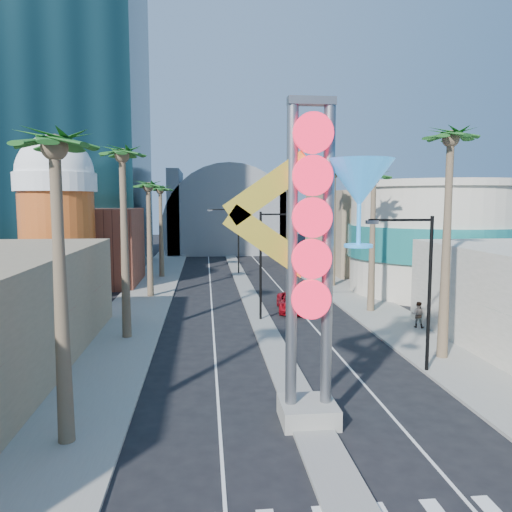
# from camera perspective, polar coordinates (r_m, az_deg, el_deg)

# --- Properties ---
(ground) EXTENTS (240.00, 240.00, 0.00)m
(ground) POSITION_cam_1_polar(r_m,az_deg,el_deg) (18.34, 8.01, -22.11)
(ground) COLOR black
(ground) RESTS_ON ground
(sidewalk_west) EXTENTS (5.00, 100.00, 0.15)m
(sidewalk_west) POSITION_cam_1_polar(r_m,az_deg,el_deg) (51.68, -11.90, -3.54)
(sidewalk_west) COLOR gray
(sidewalk_west) RESTS_ON ground
(sidewalk_east) EXTENTS (5.00, 100.00, 0.15)m
(sidewalk_east) POSITION_cam_1_polar(r_m,az_deg,el_deg) (53.12, 8.96, -3.22)
(sidewalk_east) COLOR gray
(sidewalk_east) RESTS_ON ground
(median) EXTENTS (1.60, 84.00, 0.15)m
(median) POSITION_cam_1_polar(r_m,az_deg,el_deg) (54.49, -1.57, -2.91)
(median) COLOR gray
(median) RESTS_ON ground
(hotel_tower) EXTENTS (20.00, 20.00, 50.00)m
(hotel_tower) POSITION_cam_1_polar(r_m,az_deg,el_deg) (71.90, -21.38, 18.89)
(hotel_tower) COLOR black
(hotel_tower) RESTS_ON ground
(brick_filler_west) EXTENTS (10.00, 10.00, 8.00)m
(brick_filler_west) POSITION_cam_1_polar(r_m,az_deg,el_deg) (55.19, -18.39, 1.00)
(brick_filler_west) COLOR brown
(brick_filler_west) RESTS_ON ground
(filler_east) EXTENTS (10.00, 20.00, 10.00)m
(filler_east) POSITION_cam_1_polar(r_m,az_deg,el_deg) (66.82, 11.59, 2.90)
(filler_east) COLOR #8B7659
(filler_east) RESTS_ON ground
(beer_mug) EXTENTS (7.00, 7.00, 14.50)m
(beer_mug) POSITION_cam_1_polar(r_m,az_deg,el_deg) (47.49, -21.82, 4.73)
(beer_mug) COLOR #C14919
(beer_mug) RESTS_ON ground
(turquoise_building) EXTENTS (16.60, 16.60, 10.60)m
(turquoise_building) POSITION_cam_1_polar(r_m,az_deg,el_deg) (50.79, 19.84, 1.94)
(turquoise_building) COLOR #B4AE98
(turquoise_building) RESTS_ON ground
(canopy) EXTENTS (22.00, 16.00, 22.00)m
(canopy) POSITION_cam_1_polar(r_m,az_deg,el_deg) (87.86, -3.23, 3.32)
(canopy) COLOR slate
(canopy) RESTS_ON ground
(neon_sign) EXTENTS (6.53, 2.60, 12.55)m
(neon_sign) POSITION_cam_1_polar(r_m,az_deg,el_deg) (19.28, 8.59, 2.04)
(neon_sign) COLOR gray
(neon_sign) RESTS_ON ground
(streetlight_0) EXTENTS (3.79, 0.25, 8.00)m
(streetlight_0) POSITION_cam_1_polar(r_m,az_deg,el_deg) (36.15, 1.39, 0.15)
(streetlight_0) COLOR black
(streetlight_0) RESTS_ON ground
(streetlight_1) EXTENTS (3.79, 0.25, 8.00)m
(streetlight_1) POSITION_cam_1_polar(r_m,az_deg,el_deg) (59.88, -2.54, 2.54)
(streetlight_1) COLOR black
(streetlight_1) RESTS_ON ground
(streetlight_2) EXTENTS (3.45, 0.25, 8.00)m
(streetlight_2) POSITION_cam_1_polar(r_m,az_deg,el_deg) (26.25, 18.32, -2.55)
(streetlight_2) COLOR black
(streetlight_2) RESTS_ON ground
(palm_0) EXTENTS (2.40, 2.40, 11.70)m
(palm_0) POSITION_cam_1_polar(r_m,az_deg,el_deg) (18.40, -21.98, 9.65)
(palm_0) COLOR brown
(palm_0) RESTS_ON ground
(palm_1) EXTENTS (2.40, 2.40, 12.70)m
(palm_1) POSITION_cam_1_polar(r_m,az_deg,el_deg) (32.13, -15.03, 9.81)
(palm_1) COLOR brown
(palm_1) RESTS_ON ground
(palm_2) EXTENTS (2.40, 2.40, 11.20)m
(palm_2) POSITION_cam_1_polar(r_m,az_deg,el_deg) (45.94, -12.20, 7.04)
(palm_2) COLOR brown
(palm_2) RESTS_ON ground
(palm_3) EXTENTS (2.40, 2.40, 11.20)m
(palm_3) POSITION_cam_1_polar(r_m,az_deg,el_deg) (57.88, -10.89, 6.86)
(palm_3) COLOR brown
(palm_3) RESTS_ON ground
(palm_5) EXTENTS (2.40, 2.40, 13.20)m
(palm_5) POSITION_cam_1_polar(r_m,az_deg,el_deg) (28.87, 21.31, 10.92)
(palm_5) COLOR brown
(palm_5) RESTS_ON ground
(palm_6) EXTENTS (2.40, 2.40, 11.70)m
(palm_6) POSITION_cam_1_polar(r_m,az_deg,el_deg) (39.85, 13.30, 7.82)
(palm_6) COLOR brown
(palm_6) RESTS_ON ground
(palm_7) EXTENTS (2.40, 2.40, 12.70)m
(palm_7) POSITION_cam_1_polar(r_m,az_deg,el_deg) (51.37, 8.91, 8.50)
(palm_7) COLOR brown
(palm_7) RESTS_ON ground
(red_pickup) EXTENTS (2.95, 5.54, 1.48)m
(red_pickup) POSITION_cam_1_polar(r_m,az_deg,el_deg) (40.01, 4.30, -5.28)
(red_pickup) COLOR #B10D19
(red_pickup) RESTS_ON ground
(pedestrian_b) EXTENTS (1.09, 1.03, 1.78)m
(pedestrian_b) POSITION_cam_1_polar(r_m,az_deg,el_deg) (35.95, 18.02, -6.39)
(pedestrian_b) COLOR gray
(pedestrian_b) RESTS_ON sidewalk_east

